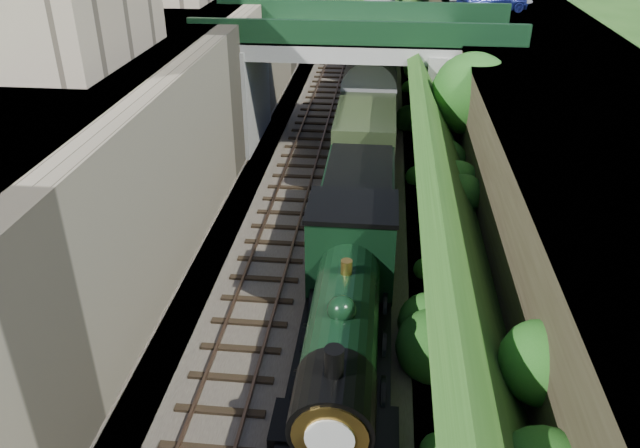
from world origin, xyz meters
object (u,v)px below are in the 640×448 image
(tree, at_px, (474,97))
(road_bridge, at_px, (365,73))
(locomotive, at_px, (345,317))
(tender, at_px, (358,209))

(tree, bearing_deg, road_bridge, 131.66)
(locomotive, xyz_separation_m, tender, (-0.00, 7.36, -0.27))
(road_bridge, bearing_deg, tree, -48.34)
(road_bridge, height_order, tree, road_bridge)
(tender, bearing_deg, locomotive, -90.00)
(road_bridge, relative_size, locomotive, 1.56)
(locomotive, relative_size, tender, 1.70)
(tree, xyz_separation_m, tender, (-4.71, -5.43, -3.03))
(tree, height_order, tender, tree)
(locomotive, distance_m, tender, 7.37)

